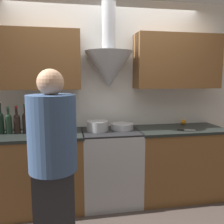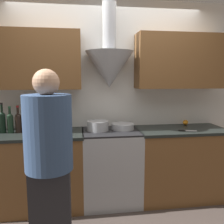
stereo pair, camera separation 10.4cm
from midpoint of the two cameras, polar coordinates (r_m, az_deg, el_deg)
ground_plane at (r=3.02m, az=1.72°, el=-23.45°), size 12.00×12.00×0.00m
wall_back at (r=3.16m, az=0.07°, el=6.04°), size 8.40×0.61×2.60m
counter_left at (r=3.10m, az=-16.67°, el=-13.27°), size 1.14×0.62×0.93m
counter_right at (r=3.36m, az=16.82°, el=-11.61°), size 1.16×0.62×0.93m
stove_range at (r=3.10m, az=0.72°, el=-12.88°), size 0.71×0.60×0.93m
wine_bottle_1 at (r=3.08m, az=-23.99°, el=-2.02°), size 0.07×0.07×0.36m
wine_bottle_2 at (r=3.06m, az=-22.40°, el=-2.25°), size 0.07×0.07×0.32m
wine_bottle_3 at (r=3.03m, az=-20.71°, el=-2.23°), size 0.07×0.07×0.33m
wine_bottle_4 at (r=3.02m, az=-18.92°, el=-2.05°), size 0.07×0.07×0.35m
wine_bottle_5 at (r=3.00m, az=-17.35°, el=-2.13°), size 0.07×0.07×0.34m
wine_bottle_6 at (r=2.98m, az=-15.63°, el=-2.10°), size 0.07×0.07×0.33m
wine_bottle_7 at (r=2.97m, az=-14.01°, el=-2.03°), size 0.07×0.07×0.35m
stock_pot at (r=2.96m, az=-2.42°, el=-3.33°), size 0.27×0.27×0.12m
mixing_bowl at (r=3.04m, az=3.57°, el=-3.48°), size 0.29×0.29×0.08m
orange_fruit at (r=3.49m, az=18.09°, el=-2.40°), size 0.07×0.07×0.07m
chefs_knife at (r=3.11m, az=18.67°, el=-4.28°), size 0.22×0.10×0.01m
person_foreground_left at (r=1.99m, az=-13.38°, el=-12.04°), size 0.38×0.38×1.66m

